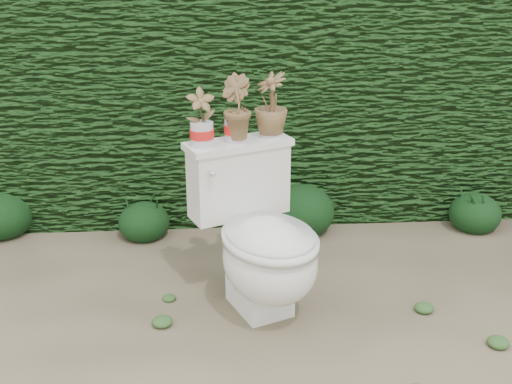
{
  "coord_description": "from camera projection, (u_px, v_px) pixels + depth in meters",
  "views": [
    {
      "loc": [
        -0.11,
        -2.5,
        1.64
      ],
      "look_at": [
        0.09,
        0.28,
        0.55
      ],
      "focal_mm": 45.0,
      "sensor_mm": 36.0,
      "label": 1
    }
  ],
  "objects": [
    {
      "name": "liriope_clump_3",
      "position": [
        302.0,
        207.0,
        3.85
      ],
      "size": [
        0.4,
        0.4,
        0.32
      ],
      "primitive_type": "ellipsoid",
      "color": "#133713",
      "rests_on": "ground"
    },
    {
      "name": "liriope_clump_2",
      "position": [
        144.0,
        218.0,
        3.79
      ],
      "size": [
        0.3,
        0.3,
        0.24
      ],
      "primitive_type": "ellipsoid",
      "color": "#133713",
      "rests_on": "ground"
    },
    {
      "name": "toilet",
      "position": [
        261.0,
        242.0,
        2.94
      ],
      "size": [
        0.68,
        0.8,
        0.78
      ],
      "rotation": [
        0.0,
        0.0,
        0.39
      ],
      "color": "silver",
      "rests_on": "ground"
    },
    {
      "name": "liriope_clump_1",
      "position": [
        1.0,
        210.0,
        3.81
      ],
      "size": [
        0.37,
        0.37,
        0.3
      ],
      "primitive_type": "ellipsoid",
      "color": "#133713",
      "rests_on": "ground"
    },
    {
      "name": "potted_plant_right",
      "position": [
        271.0,
        106.0,
        3.0
      ],
      "size": [
        0.22,
        0.22,
        0.29
      ],
      "primitive_type": "imported",
      "rotation": [
        0.0,
        0.0,
        5.24
      ],
      "color": "#307123",
      "rests_on": "toilet"
    },
    {
      "name": "liriope_clump_4",
      "position": [
        476.0,
        209.0,
        3.9
      ],
      "size": [
        0.31,
        0.31,
        0.25
      ],
      "primitive_type": "ellipsoid",
      "color": "#133713",
      "rests_on": "ground"
    },
    {
      "name": "ground",
      "position": [
        240.0,
        327.0,
        2.92
      ],
      "size": [
        60.0,
        60.0,
        0.0
      ],
      "primitive_type": "plane",
      "color": "gray",
      "rests_on": "ground"
    },
    {
      "name": "potted_plant_left",
      "position": [
        201.0,
        119.0,
        2.86
      ],
      "size": [
        0.15,
        0.12,
        0.25
      ],
      "primitive_type": "imported",
      "rotation": [
        0.0,
        0.0,
        6.56
      ],
      "color": "#307123",
      "rests_on": "toilet"
    },
    {
      "name": "potted_plant_center",
      "position": [
        236.0,
        110.0,
        2.93
      ],
      "size": [
        0.19,
        0.2,
        0.29
      ],
      "primitive_type": "imported",
      "rotation": [
        0.0,
        0.0,
        2.1
      ],
      "color": "#307123",
      "rests_on": "toilet"
    },
    {
      "name": "hedge",
      "position": [
        227.0,
        82.0,
        4.12
      ],
      "size": [
        8.0,
        1.0,
        1.6
      ],
      "primitive_type": "cube",
      "color": "#24531B",
      "rests_on": "ground"
    }
  ]
}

